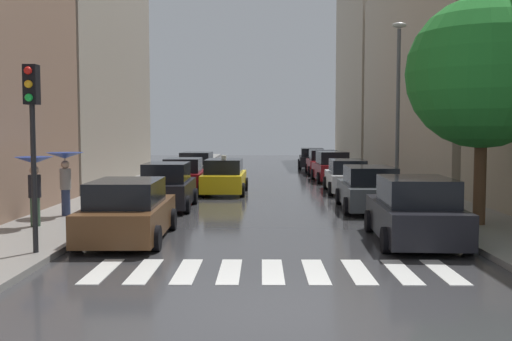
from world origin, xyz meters
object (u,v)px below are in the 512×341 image
Objects in this scene: parked_car_right_fifth at (322,163)px; lamp_post_right at (398,97)px; parked_car_right_nearest at (415,212)px; street_tree_right at (483,73)px; taxi_midroad at (224,177)px; traffic_light_left_corner at (32,116)px; pedestrian_near_tree at (34,175)px; parked_car_left_nearest at (128,212)px; pedestrian_foreground at (65,167)px; parked_car_right_third at (347,177)px; parked_car_left_third at (184,176)px; parked_car_right_second at (369,189)px; parked_car_right_sixth at (312,159)px; parked_car_left_fourth at (197,167)px; parked_car_left_second at (167,187)px; parked_car_right_fourth at (332,168)px.

parked_car_right_fifth is 0.59× the size of lamp_post_right.
parked_car_right_nearest is 0.67× the size of street_tree_right.
taxi_midroad is 14.58m from traffic_light_left_corner.
pedestrian_near_tree reaches higher than taxi_midroad.
parked_car_left_nearest is 4.63m from pedestrian_foreground.
parked_car_right_third is 15.25m from pedestrian_near_tree.
parked_car_left_third is at bearing 145.40° from parked_car_right_fifth.
parked_car_right_sixth is at bearing 2.17° from parked_car_right_second.
parked_car_left_fourth reaches higher than parked_car_left_nearest.
parked_car_left_second and parked_car_right_fourth have the same top height.
parked_car_left_second is at bearing -25.71° from pedestrian_near_tree.
traffic_light_left_corner is at bearing -152.44° from pedestrian_near_tree.
lamp_post_right is (1.70, -2.92, 3.61)m from parked_car_right_third.
parked_car_right_third is 13.68m from pedestrian_foreground.
parked_car_right_nearest is 1.04× the size of taxi_midroad.
parked_car_left_second is 18.84m from parked_car_right_fifth.
traffic_light_left_corner is at bearing -133.53° from lamp_post_right.
parked_car_left_nearest reaches higher than parked_car_right_second.
parked_car_left_second is 1.01× the size of parked_car_left_third.
parked_car_right_sixth is 0.62× the size of lamp_post_right.
parked_car_left_second is 1.94× the size of pedestrian_foreground.
parked_car_right_nearest is 10.86m from pedestrian_near_tree.
parked_car_right_fourth is (0.02, 18.32, -0.00)m from parked_car_right_nearest.
parked_car_right_second is (-0.04, 6.36, -0.04)m from parked_car_right_nearest.
parked_car_right_fourth is at bearing 1.83° from parked_car_right_second.
pedestrian_foreground reaches higher than parked_car_right_fifth.
parked_car_right_fourth is 12.09m from parked_car_right_sixth.
parked_car_left_fourth reaches higher than parked_car_right_second.
parked_car_right_fourth is 16.83m from street_tree_right.
street_tree_right reaches higher than parked_car_left_fourth.
parked_car_left_nearest is at bearing 130.74° from parked_car_right_second.
taxi_midroad reaches higher than parked_car_right_fifth.
parked_car_left_fourth is at bearing -0.72° from parked_car_left_nearest.
traffic_light_left_corner reaches higher than parked_car_left_second.
street_tree_right is 0.92× the size of lamp_post_right.
parked_car_right_second is 12.75m from traffic_light_left_corner.
traffic_light_left_corner is (-9.29, -20.38, 2.48)m from parked_car_right_fourth.
parked_car_left_fourth is 2.02× the size of pedestrian_foreground.
parked_car_right_nearest is 9.81m from traffic_light_left_corner.
parked_car_left_fourth is at bearing -0.17° from parked_car_left_third.
parked_car_right_nearest reaches higher than parked_car_right_sixth.
parked_car_left_second is 0.93× the size of taxi_midroad.
lamp_post_right is (9.33, 2.94, 3.55)m from parked_car_left_second.
parked_car_right_nearest reaches higher than parked_car_right_fifth.
parked_car_right_fourth is 0.61× the size of street_tree_right.
parked_car_right_fifth is at bearing -19.52° from pedestrian_near_tree.
parked_car_left_nearest is 1.09× the size of parked_car_right_fifth.
traffic_light_left_corner is (-9.23, -8.42, 2.52)m from parked_car_right_second.
parked_car_left_second is 0.60× the size of street_tree_right.
parked_car_left_fourth is 13.98m from parked_car_right_sixth.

